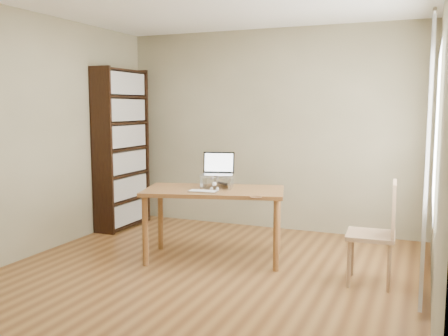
% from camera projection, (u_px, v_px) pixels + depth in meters
% --- Properties ---
extents(room, '(4.04, 4.54, 2.64)m').
position_uv_depth(room, '(200.00, 141.00, 4.45)').
color(room, '#593417').
rests_on(room, ground).
extents(bookshelf, '(0.30, 0.90, 2.10)m').
position_uv_depth(bookshelf, '(122.00, 149.00, 6.60)').
color(bookshelf, black).
rests_on(bookshelf, ground).
extents(curtains, '(0.03, 1.90, 2.25)m').
position_uv_depth(curtains, '(428.00, 155.00, 4.48)').
color(curtains, silver).
rests_on(curtains, ground).
extents(desk, '(1.57, 1.06, 0.75)m').
position_uv_depth(desk, '(214.00, 198.00, 5.20)').
color(desk, brown).
rests_on(desk, ground).
extents(laptop_stand, '(0.32, 0.25, 0.13)m').
position_uv_depth(laptop_stand, '(217.00, 180.00, 5.25)').
color(laptop_stand, silver).
rests_on(laptop_stand, desk).
extents(laptop, '(0.38, 0.36, 0.24)m').
position_uv_depth(laptop, '(219.00, 169.00, 5.29)').
color(laptop, silver).
rests_on(laptop, laptop_stand).
extents(keyboard, '(0.30, 0.15, 0.02)m').
position_uv_depth(keyboard, '(203.00, 191.00, 5.00)').
color(keyboard, silver).
rests_on(keyboard, desk).
extents(coaster, '(0.11, 0.11, 0.01)m').
position_uv_depth(coaster, '(256.00, 197.00, 4.71)').
color(coaster, brown).
rests_on(coaster, desk).
extents(cat, '(0.25, 0.48, 0.15)m').
position_uv_depth(cat, '(217.00, 181.00, 5.29)').
color(cat, '#4B403B').
rests_on(cat, desk).
extents(chair, '(0.44, 0.44, 0.95)m').
position_uv_depth(chair, '(379.00, 229.00, 4.46)').
color(chair, '#9E7756').
rests_on(chair, ground).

